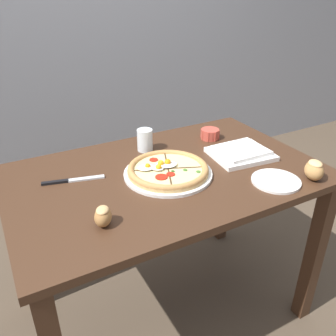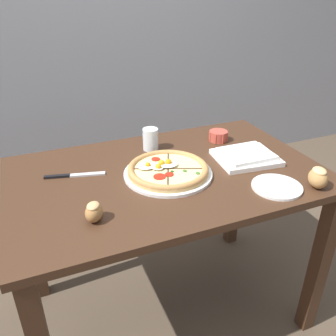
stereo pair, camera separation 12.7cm
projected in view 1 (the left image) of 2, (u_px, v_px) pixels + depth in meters
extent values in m
plane|color=brown|center=(167.00, 307.00, 1.76)|extent=(12.00, 12.00, 0.00)
cube|color=#9EA3AD|center=(60.00, 3.00, 2.24)|extent=(10.00, 0.06, 2.60)
cube|color=#422819|center=(166.00, 175.00, 1.40)|extent=(1.21, 0.77, 0.03)
cube|color=#422819|center=(314.00, 254.00, 1.56)|extent=(0.06, 0.06, 0.73)
cube|color=#422819|center=(23.00, 246.00, 1.61)|extent=(0.06, 0.06, 0.73)
cube|color=#422819|center=(223.00, 186.00, 2.08)|extent=(0.06, 0.06, 0.73)
cylinder|color=white|center=(168.00, 173.00, 1.37)|extent=(0.34, 0.34, 0.01)
cylinder|color=tan|center=(168.00, 171.00, 1.37)|extent=(0.31, 0.31, 0.01)
cylinder|color=beige|center=(168.00, 169.00, 1.36)|extent=(0.27, 0.27, 0.00)
torus|color=tan|center=(168.00, 169.00, 1.36)|extent=(0.31, 0.31, 0.03)
cube|color=#472D19|center=(186.00, 168.00, 1.37)|extent=(0.13, 0.06, 0.00)
cube|color=#472D19|center=(166.00, 161.00, 1.42)|extent=(0.06, 0.13, 0.00)
cube|color=#472D19|center=(150.00, 169.00, 1.36)|extent=(0.13, 0.06, 0.00)
cube|color=#472D19|center=(170.00, 177.00, 1.30)|extent=(0.06, 0.13, 0.00)
cylinder|color=red|center=(171.00, 174.00, 1.32)|extent=(0.03, 0.03, 0.00)
cylinder|color=red|center=(161.00, 177.00, 1.30)|extent=(0.05, 0.05, 0.00)
cylinder|color=red|center=(154.00, 160.00, 1.43)|extent=(0.03, 0.03, 0.00)
cylinder|color=red|center=(161.00, 166.00, 1.38)|extent=(0.04, 0.04, 0.00)
ellipsoid|color=white|center=(161.00, 165.00, 1.38)|extent=(0.06, 0.06, 0.01)
sphere|color=#F4AD1E|center=(161.00, 163.00, 1.37)|extent=(0.02, 0.02, 0.02)
ellipsoid|color=white|center=(146.00, 167.00, 1.36)|extent=(0.07, 0.06, 0.01)
sphere|color=orange|center=(148.00, 166.00, 1.35)|extent=(0.02, 0.02, 0.02)
ellipsoid|color=white|center=(157.00, 168.00, 1.35)|extent=(0.06, 0.06, 0.01)
sphere|color=#F4AD1E|center=(159.00, 167.00, 1.34)|extent=(0.02, 0.02, 0.02)
ellipsoid|color=white|center=(168.00, 165.00, 1.38)|extent=(0.07, 0.06, 0.01)
sphere|color=orange|center=(167.00, 162.00, 1.38)|extent=(0.03, 0.03, 0.03)
cylinder|color=#477A2D|center=(198.00, 172.00, 1.34)|extent=(0.02, 0.02, 0.00)
cylinder|color=#2D5B1E|center=(167.00, 162.00, 1.41)|extent=(0.02, 0.02, 0.00)
cylinder|color=#2D5B1E|center=(173.00, 171.00, 1.34)|extent=(0.01, 0.01, 0.00)
cylinder|color=#477A2D|center=(147.00, 165.00, 1.39)|extent=(0.01, 0.01, 0.00)
cylinder|color=#477A2D|center=(185.00, 170.00, 1.35)|extent=(0.02, 0.02, 0.00)
cylinder|color=#2D5B1E|center=(162.00, 162.00, 1.41)|extent=(0.01, 0.01, 0.00)
cylinder|color=#C64C3D|center=(210.00, 134.00, 1.68)|extent=(0.08, 0.08, 0.05)
cylinder|color=#AD1423|center=(210.00, 133.00, 1.67)|extent=(0.07, 0.07, 0.03)
cylinder|color=#C64C3D|center=(217.00, 132.00, 1.70)|extent=(0.01, 0.01, 0.05)
cylinder|color=#C64C3D|center=(212.00, 131.00, 1.71)|extent=(0.01, 0.01, 0.05)
cylinder|color=#C64C3D|center=(205.00, 131.00, 1.71)|extent=(0.01, 0.01, 0.05)
cylinder|color=#C64C3D|center=(201.00, 133.00, 1.69)|extent=(0.01, 0.01, 0.05)
cylinder|color=#C64C3D|center=(203.00, 136.00, 1.66)|extent=(0.01, 0.01, 0.05)
cylinder|color=#C64C3D|center=(208.00, 137.00, 1.64)|extent=(0.01, 0.01, 0.05)
cylinder|color=#C64C3D|center=(215.00, 137.00, 1.65)|extent=(0.01, 0.01, 0.05)
cylinder|color=#C64C3D|center=(219.00, 135.00, 1.67)|extent=(0.01, 0.01, 0.05)
cube|color=white|center=(241.00, 154.00, 1.52)|extent=(0.27, 0.23, 0.02)
cube|color=white|center=(241.00, 150.00, 1.51)|extent=(0.20, 0.18, 0.02)
ellipsoid|color=#A3703D|center=(103.00, 217.00, 1.08)|extent=(0.08, 0.09, 0.06)
ellipsoid|color=tan|center=(102.00, 210.00, 1.07)|extent=(0.06, 0.06, 0.02)
ellipsoid|color=#B27F47|center=(314.00, 171.00, 1.33)|extent=(0.09, 0.10, 0.07)
ellipsoid|color=#EAB775|center=(316.00, 164.00, 1.32)|extent=(0.07, 0.07, 0.02)
cube|color=silver|center=(87.00, 179.00, 1.34)|extent=(0.13, 0.05, 0.01)
cube|color=black|center=(55.00, 182.00, 1.32)|extent=(0.10, 0.04, 0.01)
cylinder|color=white|center=(145.00, 140.00, 1.55)|extent=(0.07, 0.07, 0.10)
cylinder|color=silver|center=(145.00, 144.00, 1.56)|extent=(0.06, 0.06, 0.05)
cylinder|color=white|center=(276.00, 181.00, 1.32)|extent=(0.18, 0.18, 0.01)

